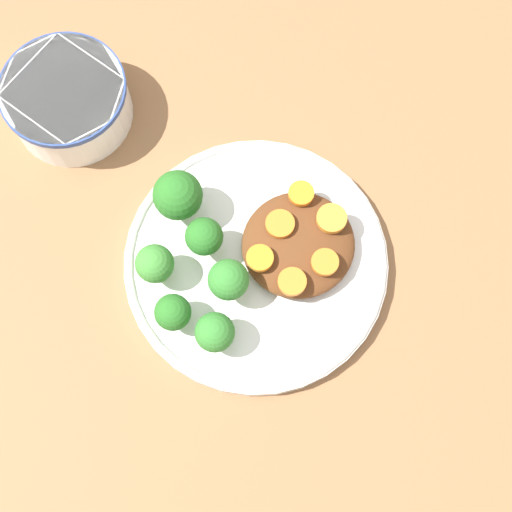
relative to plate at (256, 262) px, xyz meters
name	(u,v)px	position (x,y,z in m)	size (l,w,h in m)	color
ground_plane	(256,265)	(0.00, 0.00, -0.01)	(4.00, 4.00, 0.00)	#8C603D
plate	(256,262)	(0.00, 0.00, 0.00)	(0.24, 0.24, 0.02)	silver
dip_bowl	(67,99)	(-0.07, 0.23, 0.02)	(0.12, 0.12, 0.05)	white
stew_mound	(298,244)	(0.04, -0.01, 0.02)	(0.10, 0.10, 0.02)	#5B3319
broccoli_floret_0	(228,280)	(-0.03, -0.01, 0.04)	(0.04, 0.04, 0.05)	#7FA85B
broccoli_floret_1	(178,196)	(-0.03, 0.08, 0.04)	(0.04, 0.04, 0.06)	#759E51
broccoli_floret_2	(155,265)	(-0.08, 0.04, 0.03)	(0.03, 0.03, 0.05)	#7FA85B
broccoli_floret_3	(215,333)	(-0.07, -0.04, 0.03)	(0.03, 0.03, 0.05)	#759E51
broccoli_floret_4	(173,313)	(-0.09, -0.01, 0.03)	(0.03, 0.03, 0.04)	#7FA85B
broccoli_floret_5	(204,237)	(-0.03, 0.03, 0.04)	(0.03, 0.03, 0.05)	#7FA85B
carrot_slice_0	(301,193)	(0.06, 0.03, 0.03)	(0.02, 0.02, 0.01)	orange
carrot_slice_1	(262,257)	(0.00, -0.01, 0.03)	(0.02, 0.02, 0.01)	orange
carrot_slice_2	(332,219)	(0.07, -0.01, 0.03)	(0.03, 0.03, 0.01)	orange
carrot_slice_3	(280,224)	(0.03, 0.01, 0.03)	(0.03, 0.03, 0.01)	orange
carrot_slice_4	(292,282)	(0.01, -0.04, 0.03)	(0.03, 0.03, 0.01)	orange
carrot_slice_5	(325,262)	(0.05, -0.04, 0.03)	(0.02, 0.02, 0.01)	orange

